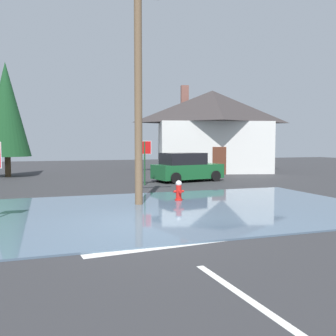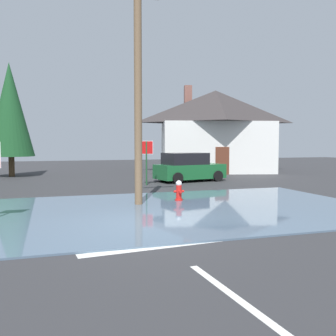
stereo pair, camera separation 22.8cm
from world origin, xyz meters
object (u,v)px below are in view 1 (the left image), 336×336
object	(u,v)px
pine_tree_far_center	(6,110)
parked_car	(186,168)
stop_sign_far	(145,154)
house	(212,130)
utility_pole	(138,89)
fire_hydrant	(179,191)

from	to	relation	value
pine_tree_far_center	parked_car	bearing A→B (deg)	-32.44
stop_sign_far	parked_car	world-z (taller)	stop_sign_far
house	pine_tree_far_center	xyz separation A→B (m)	(-15.02, 0.23, 1.19)
stop_sign_far	utility_pole	bearing A→B (deg)	-106.81
fire_hydrant	pine_tree_far_center	bearing A→B (deg)	117.79
fire_hydrant	pine_tree_far_center	distance (m)	16.09
stop_sign_far	pine_tree_far_center	bearing A→B (deg)	133.62
parked_car	pine_tree_far_center	bearing A→B (deg)	147.56
house	parked_car	distance (m)	8.27
fire_hydrant	parked_car	distance (m)	7.83
utility_pole	parked_car	distance (m)	9.59
fire_hydrant	parked_car	bearing A→B (deg)	66.55
parked_car	pine_tree_far_center	distance (m)	12.83
utility_pole	house	world-z (taller)	utility_pole
stop_sign_far	parked_car	bearing A→B (deg)	23.24
fire_hydrant	house	distance (m)	15.87
fire_hydrant	utility_pole	xyz separation A→B (m)	(-1.70, -0.39, 3.82)
parked_car	stop_sign_far	bearing A→B (deg)	-156.76
house	utility_pole	bearing A→B (deg)	-124.21
fire_hydrant	stop_sign_far	xyz separation A→B (m)	(0.21, 5.93, 1.30)
utility_pole	stop_sign_far	bearing A→B (deg)	73.19
parked_car	pine_tree_far_center	xyz separation A→B (m)	(-10.37, 6.59, 3.71)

